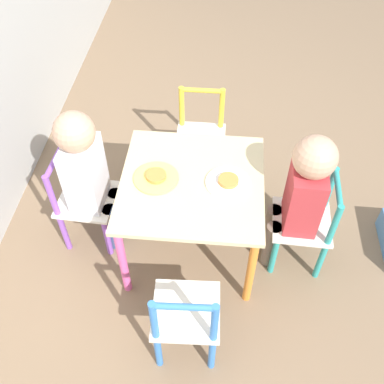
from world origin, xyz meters
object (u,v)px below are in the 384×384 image
(chair_purple, at_px, (83,201))
(child_back, at_px, (87,170))
(child_front, at_px, (301,192))
(kids_table, at_px, (192,191))
(chair_yellow, at_px, (200,138))
(chair_teal, at_px, (306,224))
(plate_front, at_px, (228,182))
(chair_blue, at_px, (186,318))
(plate_back, at_px, (156,177))

(chair_purple, bearing_deg, child_back, -90.00)
(child_front, height_order, child_back, child_back)
(kids_table, xyz_separation_m, chair_yellow, (0.52, 0.00, -0.15))
(chair_teal, relative_size, child_back, 0.67)
(chair_purple, distance_m, chair_yellow, 0.72)
(child_front, height_order, plate_front, child_front)
(chair_yellow, xyz_separation_m, child_front, (-0.54, -0.47, 0.21))
(child_front, bearing_deg, chair_teal, 90.00)
(chair_teal, distance_m, plate_front, 0.43)
(chair_yellow, relative_size, child_front, 0.68)
(chair_yellow, distance_m, child_front, 0.74)
(chair_blue, relative_size, plate_front, 2.66)
(chair_teal, distance_m, chair_blue, 0.71)
(chair_blue, height_order, plate_back, chair_blue)
(child_front, xyz_separation_m, child_back, (0.04, 0.92, 0.01))
(chair_yellow, bearing_deg, chair_teal, -46.15)
(kids_table, distance_m, chair_purple, 0.54)
(kids_table, bearing_deg, plate_front, -90.00)
(chair_blue, bearing_deg, plate_front, -106.62)
(chair_purple, distance_m, plate_back, 0.43)
(chair_purple, height_order, child_back, child_back)
(chair_teal, bearing_deg, plate_front, -90.81)
(chair_teal, bearing_deg, chair_blue, -42.73)
(chair_teal, xyz_separation_m, plate_front, (0.02, 0.37, 0.22))
(chair_yellow, bearing_deg, plate_front, -73.60)
(kids_table, distance_m, chair_yellow, 0.54)
(kids_table, height_order, plate_back, plate_back)
(child_back, bearing_deg, plate_front, -89.25)
(kids_table, bearing_deg, chair_purple, 86.98)
(chair_teal, distance_m, chair_yellow, 0.75)
(child_front, bearing_deg, chair_purple, -90.58)
(chair_teal, bearing_deg, child_back, -90.52)
(plate_front, bearing_deg, child_front, -92.89)
(chair_yellow, distance_m, plate_front, 0.59)
(chair_blue, bearing_deg, chair_purple, -47.81)
(kids_table, xyz_separation_m, chair_purple, (0.03, 0.52, -0.15))
(child_front, xyz_separation_m, plate_back, (0.02, 0.62, 0.01))
(child_front, distance_m, plate_back, 0.62)
(chair_blue, distance_m, plate_front, 0.58)
(child_back, xyz_separation_m, plate_back, (-0.02, -0.31, 0.01))
(child_back, bearing_deg, kids_table, -90.00)
(kids_table, height_order, chair_yellow, chair_yellow)
(chair_yellow, relative_size, plate_front, 2.66)
(kids_table, relative_size, chair_yellow, 1.20)
(chair_blue, relative_size, child_front, 0.68)
(chair_blue, xyz_separation_m, child_front, (0.51, -0.44, 0.21))
(kids_table, distance_m, child_front, 0.47)
(chair_yellow, bearing_deg, child_back, -133.05)
(child_back, bearing_deg, chair_purple, 90.00)
(chair_purple, height_order, plate_back, chair_purple)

